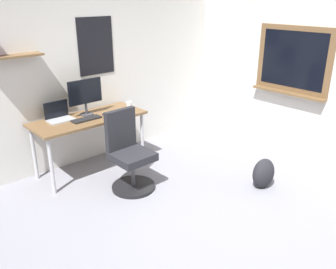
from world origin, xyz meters
The scene contains 10 objects.
ground_plane centered at (0.00, 0.00, 0.00)m, with size 5.20×5.20×0.00m, color gray.
wall_back centered at (-0.01, 2.45, 1.30)m, with size 5.00×0.30×2.60m.
desk centered at (-0.09, 2.06, 0.66)m, with size 1.44×0.61×0.73m.
office_chair centered at (0.01, 1.35, 0.41)m, with size 0.52×0.52×0.95m.
laptop centered at (-0.41, 2.21, 0.79)m, with size 0.31×0.21×0.23m.
monitor_primary centered at (-0.05, 2.16, 1.00)m, with size 0.46×0.17×0.46m.
keyboard centered at (-0.16, 1.99, 0.74)m, with size 0.37×0.13×0.02m, color black.
computer_mouse centered at (0.12, 1.99, 0.75)m, with size 0.10×0.06×0.03m, color #262628.
coffee_mug centered at (0.53, 2.04, 0.78)m, with size 0.08×0.08×0.09m, color silver.
backpack centered at (1.20, 0.27, 0.18)m, with size 0.32×0.22×0.37m, color #232328.
Camera 1 is at (-2.20, -1.80, 2.19)m, focal length 38.08 mm.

